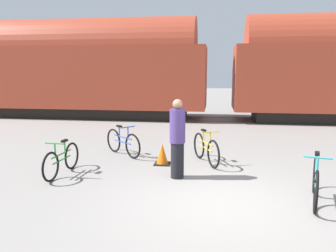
{
  "coord_description": "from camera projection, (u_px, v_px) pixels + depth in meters",
  "views": [
    {
      "loc": [
        -0.2,
        -5.79,
        2.4
      ],
      "look_at": [
        -1.29,
        1.77,
        1.1
      ],
      "focal_mm": 35.0,
      "sensor_mm": 36.0,
      "label": 1
    }
  ],
  "objects": [
    {
      "name": "bicycle_blue",
      "position": [
        123.0,
        142.0,
        9.33
      ],
      "size": [
        1.31,
        1.14,
        0.87
      ],
      "color": "black",
      "rests_on": "ground_plane"
    },
    {
      "name": "bicycle_teal",
      "position": [
        315.0,
        181.0,
        5.98
      ],
      "size": [
        0.55,
        1.72,
        0.93
      ],
      "color": "black",
      "rests_on": "ground_plane"
    },
    {
      "name": "bicycle_green",
      "position": [
        62.0,
        160.0,
        7.56
      ],
      "size": [
        0.46,
        1.62,
        0.82
      ],
      "color": "black",
      "rests_on": "ground_plane"
    },
    {
      "name": "ground_plane",
      "position": [
        224.0,
        202.0,
        6.02
      ],
      "size": [
        80.0,
        80.0,
        0.0
      ],
      "primitive_type": "plane",
      "color": "gray"
    },
    {
      "name": "rail_far",
      "position": [
        219.0,
        117.0,
        16.95
      ],
      "size": [
        66.98,
        0.07,
        0.01
      ],
      "primitive_type": "cube",
      "color": "#4C4238",
      "rests_on": "ground_plane"
    },
    {
      "name": "traffic_cone",
      "position": [
        162.0,
        155.0,
        8.44
      ],
      "size": [
        0.4,
        0.4,
        0.55
      ],
      "color": "black",
      "rests_on": "ground_plane"
    },
    {
      "name": "bicycle_yellow",
      "position": [
        206.0,
        149.0,
        8.55
      ],
      "size": [
        0.74,
        1.55,
        0.89
      ],
      "color": "black",
      "rests_on": "ground_plane"
    },
    {
      "name": "rail_near",
      "position": [
        219.0,
        121.0,
        15.55
      ],
      "size": [
        66.98,
        0.07,
        0.01
      ],
      "primitive_type": "cube",
      "color": "#4C4238",
      "rests_on": "ground_plane"
    },
    {
      "name": "freight_train",
      "position": [
        220.0,
        67.0,
        15.82
      ],
      "size": [
        54.98,
        2.99,
        4.97
      ],
      "color": "black",
      "rests_on": "ground_plane"
    },
    {
      "name": "person_in_purple",
      "position": [
        177.0,
        139.0,
        7.28
      ],
      "size": [
        0.35,
        0.35,
        1.78
      ],
      "rotation": [
        0.0,
        0.0,
        5.25
      ],
      "color": "black",
      "rests_on": "ground_plane"
    }
  ]
}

